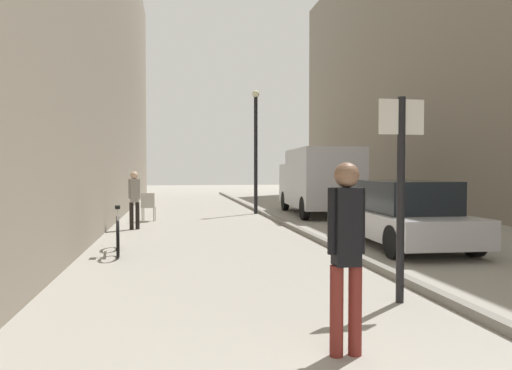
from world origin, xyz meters
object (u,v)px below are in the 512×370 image
delivery_van (318,180)px  bicycle_leaning (118,234)px  lamp_post (256,143)px  cafe_chair_near_window (148,205)px  parked_car (402,214)px  pedestrian_mid_block (346,245)px  street_sign_post (401,181)px  pedestrian_main_foreground (134,196)px

delivery_van → bicycle_leaning: delivery_van is taller
lamp_post → cafe_chair_near_window: 4.94m
parked_car → bicycle_leaning: bearing=-178.5°
pedestrian_mid_block → lamp_post: bearing=84.4°
lamp_post → cafe_chair_near_window: (-3.96, -2.01, -2.18)m
parked_car → street_sign_post: (-2.19, -4.09, 0.83)m
parked_car → lamp_post: bearing=106.0°
pedestrian_main_foreground → lamp_post: 6.11m
parked_car → street_sign_post: street_sign_post is taller
pedestrian_main_foreground → street_sign_post: street_sign_post is taller
pedestrian_mid_block → bicycle_leaning: 6.33m
parked_car → street_sign_post: 4.71m
pedestrian_mid_block → street_sign_post: 2.04m
pedestrian_main_foreground → lamp_post: (4.24, 4.04, 1.77)m
pedestrian_mid_block → parked_car: bearing=59.1°
lamp_post → pedestrian_main_foreground: bearing=-136.4°
pedestrian_main_foreground → pedestrian_mid_block: bearing=95.4°
delivery_van → bicycle_leaning: 9.77m
delivery_van → cafe_chair_near_window: delivery_van is taller
pedestrian_main_foreground → parked_car: 7.30m
pedestrian_main_foreground → parked_car: pedestrian_main_foreground is taller
pedestrian_mid_block → cafe_chair_near_window: pedestrian_mid_block is taller
lamp_post → street_sign_post: bearing=-91.5°
street_sign_post → lamp_post: (0.33, 12.13, 1.18)m
parked_car → lamp_post: 8.49m
parked_car → bicycle_leaning: size_ratio=2.43×
parked_car → street_sign_post: size_ratio=1.65×
delivery_van → bicycle_leaning: bearing=-128.6°
pedestrian_main_foreground → cafe_chair_near_window: size_ratio=1.75×
pedestrian_mid_block → bicycle_leaning: (-2.64, 5.72, -0.63)m
delivery_van → street_sign_post: street_sign_post is taller
parked_car → cafe_chair_near_window: (-5.82, 6.03, -0.17)m
pedestrian_main_foreground → pedestrian_mid_block: 9.92m
pedestrian_main_foreground → delivery_van: bearing=-162.9°
lamp_post → bicycle_leaning: 9.26m
street_sign_post → pedestrian_mid_block: bearing=48.9°
parked_car → lamp_post: lamp_post is taller
pedestrian_mid_block → bicycle_leaning: pedestrian_mid_block is taller
pedestrian_mid_block → delivery_van: 13.49m
pedestrian_mid_block → delivery_van: delivery_van is taller
street_sign_post → lamp_post: 12.19m
pedestrian_main_foreground → bicycle_leaning: (-0.02, -3.85, -0.57)m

